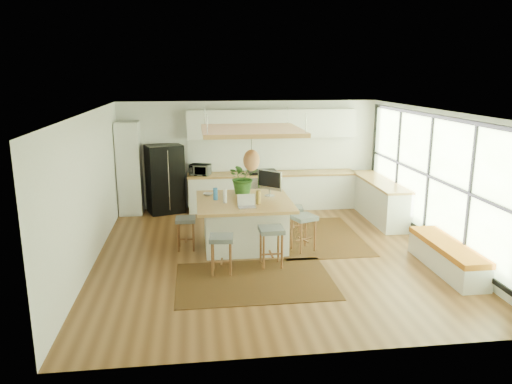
{
  "coord_description": "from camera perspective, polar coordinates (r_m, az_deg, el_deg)",
  "views": [
    {
      "loc": [
        -1.38,
        -8.76,
        3.37
      ],
      "look_at": [
        -0.2,
        0.5,
        1.1
      ],
      "focal_mm": 34.39,
      "sensor_mm": 36.0,
      "label": 1
    }
  ],
  "objects": [
    {
      "name": "backsplash",
      "position": [
        12.56,
        1.69,
        4.4
      ],
      "size": [
        4.2,
        0.02,
        0.8
      ],
      "primitive_type": "cube",
      "color": "white",
      "rests_on": "wall_back"
    },
    {
      "name": "island_bottle_1",
      "position": [
        9.47,
        -3.74,
        -0.7
      ],
      "size": [
        0.07,
        0.07,
        0.19
      ],
      "primitive_type": "cylinder",
      "color": "white",
      "rests_on": "island"
    },
    {
      "name": "right_counter_top",
      "position": [
        11.85,
        14.25,
        1.21
      ],
      "size": [
        0.64,
        2.54,
        0.05
      ],
      "primitive_type": "cube",
      "color": "olive",
      "rests_on": "right_counter_base"
    },
    {
      "name": "wall_right",
      "position": [
        10.11,
        20.16,
        1.29
      ],
      "size": [
        0.0,
        7.0,
        7.0
      ],
      "primitive_type": "plane",
      "rotation": [
        1.57,
        0.0,
        -1.57
      ],
      "color": "silver",
      "rests_on": "ground"
    },
    {
      "name": "stool_left_side",
      "position": [
        9.69,
        -8.15,
        -4.6
      ],
      "size": [
        0.39,
        0.39,
        0.64
      ],
      "primitive_type": null,
      "rotation": [
        0.0,
        0.0,
        -1.6
      ],
      "color": "#51585A",
      "rests_on": "floor"
    },
    {
      "name": "pantry",
      "position": [
        12.26,
        -14.5,
        2.67
      ],
      "size": [
        0.55,
        0.6,
        2.25
      ],
      "primitive_type": "cube",
      "color": "silver",
      "rests_on": "floor"
    },
    {
      "name": "island_plant",
      "position": [
        10.15,
        -1.5,
        1.38
      ],
      "size": [
        0.91,
        0.94,
        0.56
      ],
      "primitive_type": "imported",
      "rotation": [
        0.0,
        0.0,
        0.47
      ],
      "color": "#1E4C19",
      "rests_on": "island"
    },
    {
      "name": "monitor",
      "position": [
        9.93,
        1.6,
        0.97
      ],
      "size": [
        0.57,
        0.56,
        0.55
      ],
      "primitive_type": null,
      "rotation": [
        0.0,
        0.0,
        -0.77
      ],
      "color": "#A5A5AA",
      "rests_on": "island"
    },
    {
      "name": "stool_near_left",
      "position": [
        8.49,
        -4.04,
        -7.18
      ],
      "size": [
        0.44,
        0.44,
        0.68
      ],
      "primitive_type": null,
      "rotation": [
        0.0,
        0.0,
        -0.09
      ],
      "color": "#51585A",
      "rests_on": "floor"
    },
    {
      "name": "fridge",
      "position": [
        12.23,
        -10.55,
        1.9
      ],
      "size": [
        1.0,
        0.88,
        1.68
      ],
      "primitive_type": null,
      "rotation": [
        0.0,
        0.0,
        0.31
      ],
      "color": "black",
      "rests_on": "floor"
    },
    {
      "name": "stool_near_right",
      "position": [
        8.78,
        1.78,
        -6.43
      ],
      "size": [
        0.44,
        0.44,
        0.72
      ],
      "primitive_type": null,
      "rotation": [
        0.0,
        0.0,
        0.02
      ],
      "color": "#51585A",
      "rests_on": "floor"
    },
    {
      "name": "ceiling_panel",
      "position": [
        9.32,
        -0.53,
        5.52
      ],
      "size": [
        1.86,
        1.86,
        0.8
      ],
      "primitive_type": null,
      "color": "olive",
      "rests_on": "ceiling"
    },
    {
      "name": "island_bottle_2",
      "position": [
        9.39,
        0.28,
        -0.8
      ],
      "size": [
        0.07,
        0.07,
        0.19
      ],
      "primitive_type": "cylinder",
      "color": "olive",
      "rests_on": "island"
    },
    {
      "name": "wall_front",
      "position": [
        5.8,
        6.99,
        -6.82
      ],
      "size": [
        6.5,
        0.0,
        6.5
      ],
      "primitive_type": "plane",
      "rotation": [
        -1.57,
        0.0,
        0.0
      ],
      "color": "silver",
      "rests_on": "ground"
    },
    {
      "name": "wall_back",
      "position": [
        12.51,
        -0.82,
        4.37
      ],
      "size": [
        6.5,
        0.0,
        6.5
      ],
      "primitive_type": "plane",
      "rotation": [
        1.57,
        0.0,
        0.0
      ],
      "color": "silver",
      "rests_on": "ground"
    },
    {
      "name": "laptop",
      "position": [
        9.11,
        -1.04,
        -1.09
      ],
      "size": [
        0.36,
        0.38,
        0.25
      ],
      "primitive_type": null,
      "rotation": [
        0.0,
        0.0,
        0.06
      ],
      "color": "#A5A5AA",
      "rests_on": "island"
    },
    {
      "name": "stool_right_front",
      "position": [
        9.57,
        5.53,
        -4.77
      ],
      "size": [
        0.55,
        0.55,
        0.71
      ],
      "primitive_type": null,
      "rotation": [
        0.0,
        0.0,
        1.94
      ],
      "color": "#51585A",
      "rests_on": "floor"
    },
    {
      "name": "back_counter_base",
      "position": [
        12.45,
        1.87,
        0.04
      ],
      "size": [
        4.2,
        0.6,
        0.88
      ],
      "primitive_type": "cube",
      "color": "silver",
      "rests_on": "floor"
    },
    {
      "name": "upper_cabinets",
      "position": [
        12.3,
        1.83,
        7.96
      ],
      "size": [
        4.2,
        0.34,
        0.7
      ],
      "primitive_type": "cube",
      "color": "silver",
      "rests_on": "wall_back"
    },
    {
      "name": "floor",
      "position": [
        9.49,
        1.59,
        -7.14
      ],
      "size": [
        7.0,
        7.0,
        0.0
      ],
      "primitive_type": "plane",
      "color": "#573319",
      "rests_on": "ground"
    },
    {
      "name": "range",
      "position": [
        12.4,
        0.73,
        0.28
      ],
      "size": [
        0.76,
        0.62,
        1.0
      ],
      "primitive_type": null,
      "color": "#A5A5AA",
      "rests_on": "floor"
    },
    {
      "name": "stool_right_back",
      "position": [
        10.45,
        4.4,
        -3.15
      ],
      "size": [
        0.41,
        0.41,
        0.63
      ],
      "primitive_type": null,
      "rotation": [
        0.0,
        0.0,
        1.47
      ],
      "color": "#51585A",
      "rests_on": "floor"
    },
    {
      "name": "window_bench",
      "position": [
        9.26,
        21.31,
        -7.02
      ],
      "size": [
        0.52,
        2.0,
        0.5
      ],
      "primitive_type": null,
      "color": "silver",
      "rests_on": "floor"
    },
    {
      "name": "island",
      "position": [
        9.8,
        -1.4,
        -3.58
      ],
      "size": [
        1.85,
        1.85,
        0.93
      ],
      "primitive_type": null,
      "color": "olive",
      "rests_on": "floor"
    },
    {
      "name": "window_wall",
      "position": [
        10.09,
        20.03,
        1.57
      ],
      "size": [
        0.1,
        6.2,
        2.6
      ],
      "primitive_type": null,
      "color": "black",
      "rests_on": "wall_right"
    },
    {
      "name": "rug_near",
      "position": [
        8.3,
        -0.17,
        -10.27
      ],
      "size": [
        2.6,
        1.8,
        0.01
      ],
      "primitive_type": "cube",
      "color": "black",
      "rests_on": "floor"
    },
    {
      "name": "right_counter_base",
      "position": [
        11.96,
        14.12,
        -0.94
      ],
      "size": [
        0.6,
        2.5,
        0.88
      ],
      "primitive_type": "cube",
      "color": "silver",
      "rests_on": "floor"
    },
    {
      "name": "rug_right",
      "position": [
        10.49,
        7.06,
        -5.15
      ],
      "size": [
        1.8,
        2.6,
        0.01
      ],
      "primitive_type": "cube",
      "color": "black",
      "rests_on": "floor"
    },
    {
      "name": "island_bottle_0",
      "position": [
        9.71,
        -4.71,
        -0.36
      ],
      "size": [
        0.07,
        0.07,
        0.19
      ],
      "primitive_type": "cylinder",
      "color": "#3378CC",
      "rests_on": "island"
    },
    {
      "name": "wall_left",
      "position": [
        9.19,
        -18.81,
        0.22
      ],
      "size": [
        0.0,
        7.0,
        7.0
      ],
      "primitive_type": "plane",
      "rotation": [
        1.57,
        0.0,
        1.57
      ],
      "color": "silver",
      "rests_on": "ground"
    },
    {
      "name": "back_counter_top",
      "position": [
        12.35,
        1.89,
        2.12
      ],
      "size": [
        4.24,
        0.64,
        0.05
      ],
      "primitive_type": "cube",
      "color": "olive",
      "rests_on": "back_counter_base"
    },
    {
      "name": "ceiling",
      "position": [
        8.9,
        1.71,
        9.34
      ],
      "size": [
        7.0,
        7.0,
        0.0
      ],
      "primitive_type": "plane",
      "rotation": [
        3.14,
        0.0,
        0.0
      ],
      "color": "white",
      "rests_on": "ground"
    },
    {
      "name": "microwave",
      "position": [
        12.12,
        -6.51,
        2.73
      ],
      "size": [
        0.55,
        0.41,
        0.33
      ],
      "primitive_type": "imported",
      "rotation": [
        0.0,
        0.0,
        -0.33
      ],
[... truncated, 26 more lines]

